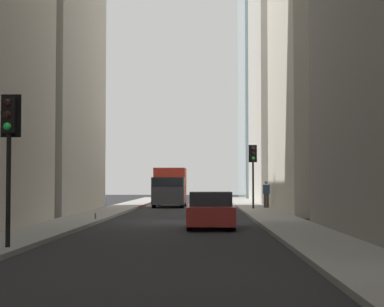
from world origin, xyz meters
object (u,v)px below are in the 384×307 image
at_px(delivery_truck, 170,187).
at_px(traffic_light_midblock, 253,162).
at_px(discarded_bottle, 95,216).
at_px(sedan_red, 211,211).
at_px(traffic_light_foreground, 9,134).
at_px(pedestrian, 266,193).

relative_size(delivery_truck, traffic_light_midblock, 1.61).
bearing_deg(delivery_truck, discarded_bottle, 172.91).
height_order(traffic_light_midblock, discarded_bottle, traffic_light_midblock).
xyz_separation_m(sedan_red, traffic_light_foreground, (-9.04, 5.17, 2.32)).
bearing_deg(delivery_truck, pedestrian, -129.90).
xyz_separation_m(sedan_red, discarded_bottle, (4.14, 5.15, -0.42)).
bearing_deg(pedestrian, discarded_bottle, 146.39).
height_order(delivery_truck, pedestrian, delivery_truck).
xyz_separation_m(delivery_truck, traffic_light_midblock, (-6.80, -5.62, 1.64)).
distance_m(delivery_truck, sedan_red, 23.23).
height_order(sedan_red, traffic_light_foreground, traffic_light_foreground).
relative_size(delivery_truck, sedan_red, 1.50).
height_order(pedestrian, discarded_bottle, pedestrian).
bearing_deg(traffic_light_foreground, sedan_red, -29.77).
bearing_deg(discarded_bottle, delivery_truck, -7.09).
height_order(delivery_truck, discarded_bottle, delivery_truck).
relative_size(traffic_light_foreground, pedestrian, 2.20).
distance_m(traffic_light_foreground, discarded_bottle, 13.46).
bearing_deg(traffic_light_foreground, pedestrian, -18.57).
relative_size(traffic_light_foreground, traffic_light_midblock, 0.96).
bearing_deg(traffic_light_foreground, traffic_light_midblock, -17.54).
bearing_deg(traffic_light_midblock, sedan_red, 170.15).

